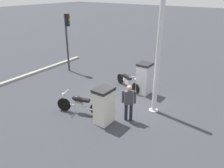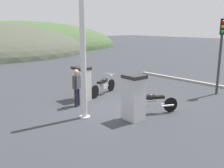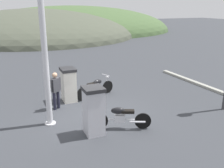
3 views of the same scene
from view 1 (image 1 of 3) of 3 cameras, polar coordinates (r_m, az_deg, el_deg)
name	(u,v)px [view 1 (image 1 of 3)]	position (r m, az deg, el deg)	size (l,w,h in m)	color
ground_plane	(118,103)	(10.54, 1.57, -4.94)	(120.00, 120.00, 0.00)	#383A3F
fuel_pump_near	(144,78)	(11.29, 8.23, 1.44)	(0.70, 0.69, 1.63)	silver
fuel_pump_far	(104,105)	(8.77, -2.13, -5.53)	(0.67, 0.81, 1.51)	silver
motorcycle_near_pump	(128,81)	(11.88, 4.16, 0.87)	(1.90, 1.00, 0.92)	black
motorcycle_far_pump	(79,104)	(9.65, -8.39, -5.01)	(2.04, 0.90, 0.94)	black
attendant_person	(129,101)	(8.88, 4.35, -4.36)	(0.54, 0.36, 1.55)	#1E1E2D
roadside_traffic_light	(67,33)	(14.25, -11.37, 12.74)	(0.39, 0.31, 3.60)	#38383A
canopy_support_pole	(158,62)	(9.20, 11.63, 5.57)	(0.40, 0.40, 4.68)	silver
road_edge_kerb	(32,73)	(14.89, -19.79, 2.61)	(0.46, 8.45, 0.12)	#9E9E93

